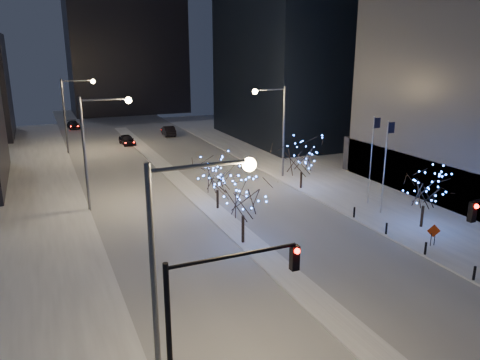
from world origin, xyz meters
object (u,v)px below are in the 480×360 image
holiday_tree_median_far (217,175)px  holiday_tree_plaza_far (302,155)px  car_mid (168,131)px  holiday_tree_plaza_near (425,190)px  traffic_signal_west (210,312)px  street_lamp_w_mid (96,138)px  street_lamp_w_near (179,249)px  car_far (73,125)px  holiday_tree_median_near (243,196)px  street_lamp_east (276,120)px  construction_sign (434,233)px  street_lamp_w_far (72,105)px  car_near (127,140)px

holiday_tree_median_far → holiday_tree_plaza_far: holiday_tree_plaza_far is taller
car_mid → holiday_tree_plaza_near: holiday_tree_plaza_near is taller
traffic_signal_west → holiday_tree_plaza_near: size_ratio=1.48×
street_lamp_w_mid → holiday_tree_median_far: bearing=-24.0°
street_lamp_w_near → holiday_tree_plaza_near: size_ratio=2.11×
street_lamp_w_near → holiday_tree_plaza_far: street_lamp_w_near is taller
car_far → holiday_tree_median_near: size_ratio=0.83×
street_lamp_w_mid → car_mid: 36.58m
traffic_signal_west → holiday_tree_plaza_far: bearing=53.1°
street_lamp_w_near → street_lamp_east: size_ratio=1.00×
street_lamp_w_mid → street_lamp_east: 19.26m
traffic_signal_west → car_far: (0.87, 73.39, -4.10)m
construction_sign → car_far: bearing=130.6°
street_lamp_w_far → construction_sign: bearing=-64.3°
street_lamp_east → holiday_tree_median_near: size_ratio=1.84×
holiday_tree_median_near → car_far: bearing=96.9°
street_lamp_w_near → traffic_signal_west: (0.50, -2.00, -1.74)m
car_far → holiday_tree_plaza_near: (21.39, -61.27, 2.58)m
street_lamp_w_mid → street_lamp_w_far: bearing=90.0°
street_lamp_east → construction_sign: size_ratio=6.11×
car_far → holiday_tree_median_far: 51.30m
street_lamp_w_near → car_mid: street_lamp_w_near is taller
street_lamp_w_mid → car_mid: street_lamp_w_mid is taller
car_mid → holiday_tree_median_near: (-6.57, -44.89, 2.95)m
holiday_tree_median_far → holiday_tree_plaza_near: bearing=-38.7°
street_lamp_w_far → traffic_signal_west: bearing=-89.5°
street_lamp_w_mid → traffic_signal_west: bearing=-88.9°
street_lamp_w_near → holiday_tree_plaza_near: 25.12m
holiday_tree_median_near → construction_sign: (12.29, -6.04, -2.60)m
holiday_tree_plaza_far → holiday_tree_plaza_near: bearing=-75.8°
street_lamp_w_near → car_far: size_ratio=2.21×
holiday_tree_median_far → street_lamp_w_far: bearing=107.9°
traffic_signal_west → car_mid: size_ratio=1.45×
holiday_tree_median_far → holiday_tree_plaza_near: (13.32, -10.67, 0.03)m
holiday_tree_plaza_near → car_near: bearing=109.6°
holiday_tree_plaza_near → holiday_tree_plaza_far: size_ratio=0.79×
car_mid → car_far: bearing=-40.7°
traffic_signal_west → construction_sign: 22.41m
traffic_signal_west → holiday_tree_median_near: (7.94, 14.97, -1.02)m
holiday_tree_median_far → car_mid: bearing=81.4°
car_mid → holiday_tree_plaza_near: size_ratio=1.02×
street_lamp_w_mid → holiday_tree_plaza_near: (22.76, -14.88, -3.26)m
street_lamp_east → holiday_tree_plaza_near: (3.74, -17.88, -3.21)m
construction_sign → street_lamp_east: bearing=118.5°
car_mid → car_far: car_mid is taller
street_lamp_w_near → street_lamp_east: 33.85m
holiday_tree_median_near → holiday_tree_plaza_far: holiday_tree_plaza_far is taller
street_lamp_w_mid → holiday_tree_median_far: (9.44, -4.21, -3.28)m
holiday_tree_median_far → holiday_tree_plaza_far: 10.29m
street_lamp_w_far → holiday_tree_median_near: size_ratio=1.84×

